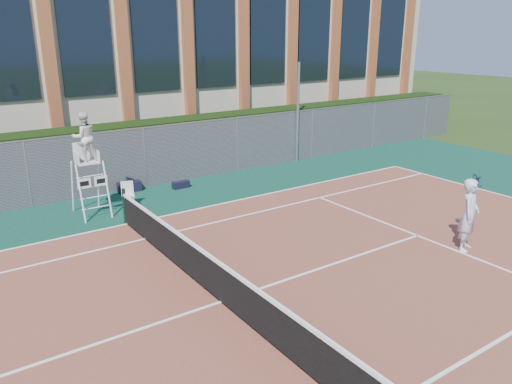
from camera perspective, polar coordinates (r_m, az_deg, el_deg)
ground at (r=10.85m, az=-3.98°, el=-12.54°), size 120.00×120.00×0.00m
apron at (r=11.62m, az=-6.54°, el=-10.42°), size 36.00×20.00×0.01m
tennis_court at (r=10.84m, az=-3.98°, el=-12.45°), size 23.77×10.97×0.02m
tennis_net at (r=10.60m, az=-4.04°, el=-10.03°), size 0.10×11.30×1.10m
fence at (r=18.10m, az=-18.43°, el=2.84°), size 40.00×0.06×2.20m
hedge at (r=19.22m, az=-19.47°, el=3.58°), size 40.00×1.40×2.20m
building at (r=26.53m, az=-24.95°, el=13.28°), size 45.00×10.60×8.22m
steel_pole at (r=21.98m, az=4.79°, el=8.99°), size 0.12×0.12×4.30m
umpire_chair at (r=16.02m, az=-19.02°, el=5.64°), size 0.91×1.40×3.26m
plastic_chair at (r=16.79m, az=-14.45°, el=-0.03°), size 0.49×0.49×0.85m
sports_bag_near at (r=18.52m, az=-14.29°, el=0.60°), size 0.88×0.44×0.36m
sports_bag_far at (r=18.57m, az=-8.58°, el=0.85°), size 0.63×0.28×0.25m
tennis_player at (r=13.99m, az=23.18°, el=-2.40°), size 1.11×0.82×1.92m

